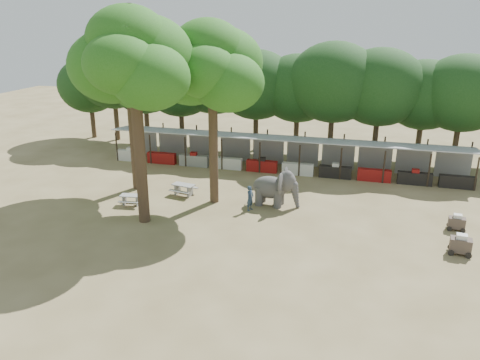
% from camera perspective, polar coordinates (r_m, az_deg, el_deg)
% --- Properties ---
extents(ground, '(100.00, 100.00, 0.00)m').
position_cam_1_polar(ground, '(24.48, -0.83, -8.36)').
color(ground, brown).
rests_on(ground, ground).
extents(vendor_stalls, '(28.00, 2.99, 2.80)m').
position_cam_1_polar(vendor_stalls, '(36.64, 5.16, 3.04)').
color(vendor_stalls, '#919499').
rests_on(vendor_stalls, ground).
extents(yard_tree_left, '(7.10, 6.90, 11.02)m').
position_cam_1_polar(yard_tree_left, '(32.03, -13.48, 13.09)').
color(yard_tree_left, '#332316').
rests_on(yard_tree_left, ground).
extents(yard_tree_center, '(7.10, 6.90, 12.04)m').
position_cam_1_polar(yard_tree_center, '(26.14, -12.98, 14.08)').
color(yard_tree_center, '#332316').
rests_on(yard_tree_center, ground).
extents(yard_tree_back, '(7.10, 6.90, 11.36)m').
position_cam_1_polar(yard_tree_back, '(28.68, -3.59, 13.59)').
color(yard_tree_back, '#332316').
rests_on(yard_tree_back, ground).
extents(backdrop_trees, '(46.46, 5.95, 8.33)m').
position_cam_1_polar(backdrop_trees, '(40.71, 6.67, 10.86)').
color(backdrop_trees, '#332316').
rests_on(backdrop_trees, ground).
extents(elephant, '(3.14, 2.39, 2.39)m').
position_cam_1_polar(elephant, '(29.56, 4.36, -0.91)').
color(elephant, '#403D3D').
rests_on(elephant, ground).
extents(handler, '(0.55, 0.67, 1.58)m').
position_cam_1_polar(handler, '(28.84, 1.24, -2.23)').
color(handler, '#26384C').
rests_on(handler, ground).
extents(picnic_table_near, '(1.48, 1.37, 0.67)m').
position_cam_1_polar(picnic_table_near, '(30.58, -13.15, -2.20)').
color(picnic_table_near, gray).
rests_on(picnic_table_near, ground).
extents(picnic_table_far, '(1.74, 1.62, 0.76)m').
position_cam_1_polar(picnic_table_far, '(31.63, -6.89, -0.97)').
color(picnic_table_far, gray).
rests_on(picnic_table_far, ground).
extents(cart_front, '(1.20, 0.86, 1.09)m').
position_cam_1_polar(cart_front, '(26.18, 25.31, -7.12)').
color(cart_front, '#3D302A').
rests_on(cart_front, ground).
extents(cart_back, '(1.03, 0.73, 0.95)m').
position_cam_1_polar(cart_back, '(28.98, 24.92, -4.71)').
color(cart_back, '#3D302A').
rests_on(cart_back, ground).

